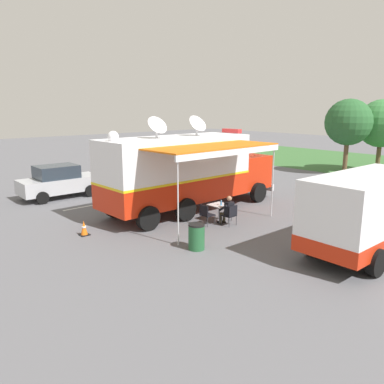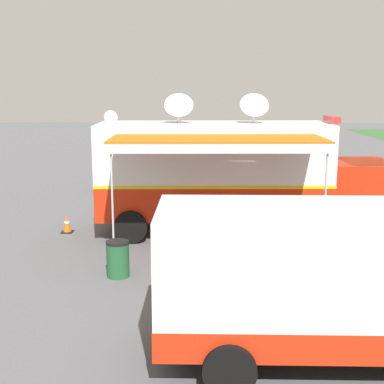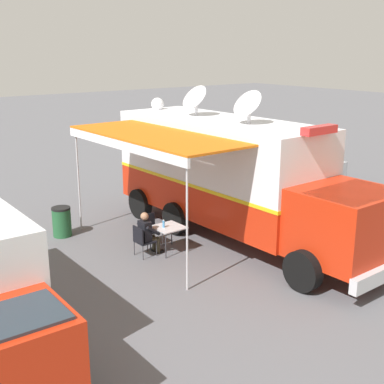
% 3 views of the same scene
% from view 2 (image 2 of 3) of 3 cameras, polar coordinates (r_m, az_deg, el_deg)
% --- Properties ---
extents(ground_plane, '(100.00, 100.00, 0.00)m').
position_cam_2_polar(ground_plane, '(17.12, 2.24, -4.28)').
color(ground_plane, '#5B5B60').
extents(lot_stripe, '(0.22, 4.80, 0.01)m').
position_cam_2_polar(lot_stripe, '(20.85, -2.05, -1.38)').
color(lot_stripe, silver).
rests_on(lot_stripe, ground).
extents(command_truck, '(5.01, 9.54, 4.53)m').
position_cam_2_polar(command_truck, '(16.71, 4.87, 2.14)').
color(command_truck, red).
rests_on(command_truck, ground).
extents(folding_table, '(0.82, 0.82, 0.73)m').
position_cam_2_polar(folding_table, '(14.79, 4.58, -4.16)').
color(folding_table, silver).
rests_on(folding_table, ground).
extents(water_bottle, '(0.07, 0.07, 0.22)m').
position_cam_2_polar(water_bottle, '(14.61, 4.49, -3.70)').
color(water_bottle, '#4C99D8').
rests_on(water_bottle, folding_table).
extents(folding_chair_at_table, '(0.49, 0.49, 0.87)m').
position_cam_2_polar(folding_chair_at_table, '(14.06, 4.25, -5.67)').
color(folding_chair_at_table, black).
rests_on(folding_chair_at_table, ground).
extents(folding_chair_beside_table, '(0.49, 0.49, 0.87)m').
position_cam_2_polar(folding_chair_beside_table, '(14.74, 1.28, -4.83)').
color(folding_chair_beside_table, black).
rests_on(folding_chair_beside_table, ground).
extents(seated_responder, '(0.67, 0.56, 1.25)m').
position_cam_2_polar(seated_responder, '(14.20, 4.20, -4.91)').
color(seated_responder, black).
rests_on(seated_responder, ground).
extents(trash_bin, '(0.57, 0.57, 0.91)m').
position_cam_2_polar(trash_bin, '(13.18, -8.06, -7.21)').
color(trash_bin, '#235B33').
rests_on(trash_bin, ground).
extents(traffic_cone, '(0.36, 0.36, 0.58)m').
position_cam_2_polar(traffic_cone, '(17.38, -13.44, -3.39)').
color(traffic_cone, black).
rests_on(traffic_cone, ground).
extents(support_truck, '(2.40, 6.83, 2.70)m').
position_cam_2_polar(support_truck, '(9.27, 16.21, -9.68)').
color(support_truck, white).
rests_on(support_truck, ground).
extents(car_behind_truck, '(4.28, 2.17, 1.76)m').
position_cam_2_polar(car_behind_truck, '(25.07, 10.92, 2.66)').
color(car_behind_truck, navy).
rests_on(car_behind_truck, ground).
extents(car_far_corner, '(2.07, 4.23, 1.76)m').
position_cam_2_polar(car_far_corner, '(23.48, -5.05, 2.23)').
color(car_far_corner, '#B2B5BA').
rests_on(car_far_corner, ground).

